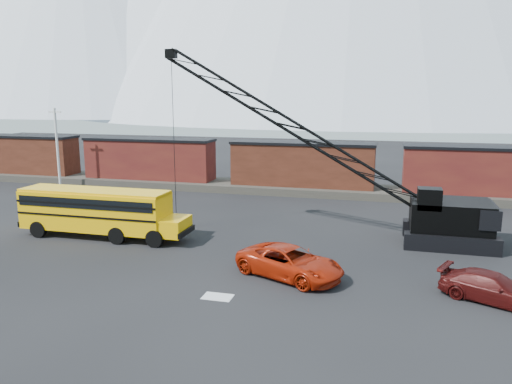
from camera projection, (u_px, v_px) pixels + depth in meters
ground at (233, 268)px, 27.25m from camera, size 160.00×160.00×0.00m
gravel_berm at (302, 189)px, 48.04m from camera, size 120.00×5.00×0.70m
boxcar_west_far at (19, 154)px, 55.67m from camera, size 13.70×3.10×4.17m
boxcar_west_near at (150, 159)px, 51.62m from camera, size 13.70×3.10×4.17m
boxcar_mid at (302, 164)px, 47.57m from camera, size 13.70×3.10×4.17m
boxcar_east_near at (483, 171)px, 43.52m from camera, size 13.70×3.10×4.17m
utility_pole at (57, 147)px, 49.59m from camera, size 1.40×0.24×8.00m
snow_patch at (218, 297)px, 23.33m from camera, size 1.40×0.90×0.02m
school_bus at (100, 211)px, 32.79m from camera, size 11.65×2.65×3.19m
red_pickup at (290, 262)px, 25.74m from camera, size 6.33×4.80×1.60m
maroon_suv at (492, 288)px, 22.72m from camera, size 4.97×3.57×1.34m
crawler_crane at (308, 136)px, 32.32m from camera, size 21.43×4.20×12.45m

